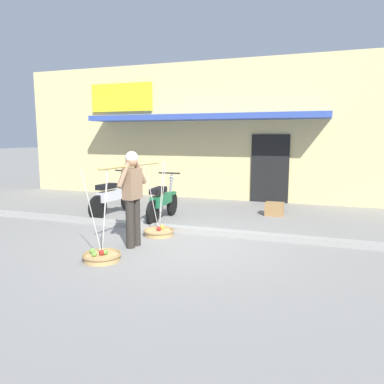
{
  "coord_description": "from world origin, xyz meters",
  "views": [
    {
      "loc": [
        2.51,
        -6.25,
        1.95
      ],
      "look_at": [
        0.11,
        0.6,
        0.85
      ],
      "focal_mm": 34.53,
      "sensor_mm": 36.0,
      "label": 1
    }
  ],
  "objects_px": {
    "fruit_vendor": "(132,192)",
    "wooden_crate": "(274,209)",
    "fruit_basket_left_side": "(159,231)",
    "motorcycle_nearest_shop": "(113,197)",
    "fruit_basket_right_side": "(102,256)",
    "motorcycle_second_in_row": "(162,202)"
  },
  "relations": [
    {
      "from": "motorcycle_nearest_shop",
      "to": "motorcycle_second_in_row",
      "type": "relative_size",
      "value": 1.0
    },
    {
      "from": "fruit_vendor",
      "to": "fruit_basket_left_side",
      "type": "xyz_separation_m",
      "value": [
        0.11,
        0.84,
        -0.9
      ]
    },
    {
      "from": "fruit_basket_left_side",
      "to": "fruit_basket_right_side",
      "type": "height_order",
      "value": "same"
    },
    {
      "from": "wooden_crate",
      "to": "fruit_basket_right_side",
      "type": "bearing_deg",
      "value": -116.56
    },
    {
      "from": "fruit_basket_left_side",
      "to": "wooden_crate",
      "type": "xyz_separation_m",
      "value": [
        1.94,
        2.65,
        0.08
      ]
    },
    {
      "from": "fruit_vendor",
      "to": "fruit_basket_right_side",
      "type": "distance_m",
      "value": 1.24
    },
    {
      "from": "fruit_vendor",
      "to": "motorcycle_nearest_shop",
      "type": "relative_size",
      "value": 0.93
    },
    {
      "from": "fruit_basket_left_side",
      "to": "wooden_crate",
      "type": "distance_m",
      "value": 3.28
    },
    {
      "from": "fruit_vendor",
      "to": "motorcycle_second_in_row",
      "type": "bearing_deg",
      "value": 99.3
    },
    {
      "from": "fruit_basket_left_side",
      "to": "motorcycle_nearest_shop",
      "type": "distance_m",
      "value": 2.32
    },
    {
      "from": "fruit_basket_right_side",
      "to": "fruit_basket_left_side",
      "type": "bearing_deg",
      "value": 82.28
    },
    {
      "from": "fruit_basket_left_side",
      "to": "motorcycle_nearest_shop",
      "type": "relative_size",
      "value": 0.8
    },
    {
      "from": "fruit_vendor",
      "to": "motorcycle_second_in_row",
      "type": "distance_m",
      "value": 2.11
    },
    {
      "from": "fruit_basket_left_side",
      "to": "fruit_basket_right_side",
      "type": "bearing_deg",
      "value": -97.72
    },
    {
      "from": "fruit_vendor",
      "to": "wooden_crate",
      "type": "distance_m",
      "value": 4.13
    },
    {
      "from": "wooden_crate",
      "to": "fruit_basket_left_side",
      "type": "bearing_deg",
      "value": -126.17
    },
    {
      "from": "fruit_vendor",
      "to": "wooden_crate",
      "type": "xyz_separation_m",
      "value": [
        2.05,
        3.49,
        -0.82
      ]
    },
    {
      "from": "fruit_vendor",
      "to": "fruit_basket_left_side",
      "type": "height_order",
      "value": "fruit_vendor"
    },
    {
      "from": "fruit_basket_right_side",
      "to": "wooden_crate",
      "type": "height_order",
      "value": "fruit_basket_right_side"
    },
    {
      "from": "fruit_vendor",
      "to": "fruit_basket_right_side",
      "type": "relative_size",
      "value": 1.17
    },
    {
      "from": "fruit_basket_right_side",
      "to": "motorcycle_nearest_shop",
      "type": "distance_m",
      "value": 3.46
    },
    {
      "from": "fruit_vendor",
      "to": "fruit_basket_left_side",
      "type": "bearing_deg",
      "value": 82.4
    }
  ]
}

